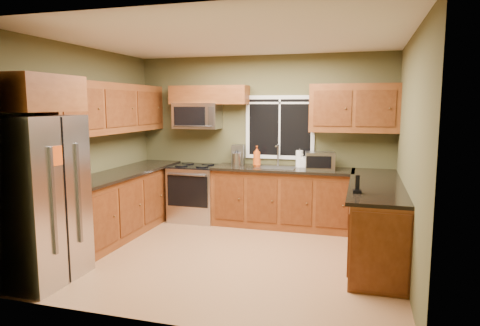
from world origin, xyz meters
The scene contains 28 objects.
floor centered at (0.00, 0.00, 0.00)m, with size 4.20×4.20×0.00m, color #9C6C44.
ceiling centered at (0.00, 0.00, 2.70)m, with size 4.20×4.20×0.00m, color white.
back_wall centered at (0.00, 1.80, 1.35)m, with size 4.20×4.20×0.00m, color #4E4B2B.
front_wall centered at (0.00, -1.80, 1.35)m, with size 4.20×4.20×0.00m, color #4E4B2B.
left_wall centered at (-2.10, 0.00, 1.35)m, with size 3.60×3.60×0.00m, color #4E4B2B.
right_wall centered at (2.10, 0.00, 1.35)m, with size 3.60×3.60×0.00m, color #4E4B2B.
window centered at (0.30, 1.78, 1.55)m, with size 1.12×0.03×1.02m.
base_cabinets_left centered at (-1.80, 0.48, 0.45)m, with size 0.60×2.65×0.90m, color brown.
countertop_left centered at (-1.78, 0.48, 0.92)m, with size 0.65×2.65×0.04m, color black.
base_cabinets_back centered at (0.42, 1.50, 0.45)m, with size 2.17×0.60×0.90m, color brown.
countertop_back centered at (0.42, 1.48, 0.92)m, with size 2.17×0.65×0.04m, color black.
base_cabinets_peninsula centered at (1.80, 0.54, 0.45)m, with size 0.60×2.52×0.90m.
countertop_peninsula centered at (1.78, 0.55, 0.92)m, with size 0.65×2.50×0.04m, color black.
upper_cabinets_left centered at (-1.94, 0.48, 1.86)m, with size 0.33×2.65×0.72m, color brown.
upper_cabinets_back_left centered at (-0.85, 1.64, 2.07)m, with size 1.30×0.33×0.30m, color brown.
upper_cabinets_back_right centered at (1.45, 1.64, 1.86)m, with size 1.30×0.33×0.72m, color brown.
upper_cabinet_over_fridge centered at (-1.74, -1.30, 2.03)m, with size 0.72×0.90×0.38m, color brown.
refrigerator centered at (-1.74, -1.30, 0.90)m, with size 0.74×0.90×1.80m.
range centered at (-1.05, 1.47, 0.47)m, with size 0.76×0.69×0.94m.
microwave centered at (-1.05, 1.61, 1.73)m, with size 0.76×0.41×0.42m.
sink centered at (0.30, 1.49, 0.95)m, with size 0.60×0.42×0.36m.
toaster_oven centered at (0.98, 1.45, 1.07)m, with size 0.47×0.39×0.27m.
coffee_maker centered at (-0.36, 1.64, 1.09)m, with size 0.23×0.29×0.32m.
kettle centered at (-0.34, 1.50, 1.06)m, with size 0.18×0.18×0.25m.
paper_towel_roll centered at (0.65, 1.63, 1.07)m, with size 0.12×0.12×0.29m.
soap_bottle_a centered at (-0.01, 1.52, 1.10)m, with size 0.13×0.13×0.33m, color #D44E14.
soap_bottle_b centered at (0.70, 1.62, 1.05)m, with size 0.10×0.10×0.21m, color white.
cordless_phone centered at (1.56, -0.19, 1.00)m, with size 0.10×0.10×0.20m.
Camera 1 is at (1.60, -5.01, 1.91)m, focal length 32.00 mm.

